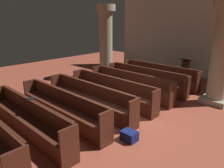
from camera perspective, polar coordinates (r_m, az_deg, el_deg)
ground_plane at (r=6.67m, az=2.02°, el=-8.20°), size 19.20×19.20×0.00m
back_wall at (r=11.33m, az=23.68°, el=12.71°), size 10.00×0.16×4.50m
pew_row_0 at (r=9.78m, az=12.20°, el=2.67°), size 3.67×0.46×0.87m
pew_row_1 at (r=8.96m, az=8.78°, el=1.54°), size 3.67×0.46×0.87m
pew_row_2 at (r=8.19m, az=4.70°, el=0.18°), size 3.67×0.47×0.87m
pew_row_3 at (r=7.47m, az=-0.20°, el=-1.44°), size 3.67×0.46×0.87m
pew_row_4 at (r=6.82m, az=-6.10°, el=-3.38°), size 3.67×0.46×0.87m
pew_row_5 at (r=6.27m, az=-13.15°, el=-5.64°), size 3.67×0.47×0.87m
pew_row_6 at (r=5.84m, az=-21.47°, el=-8.18°), size 3.67×0.46×0.87m
pillar_aisle_side at (r=7.98m, az=27.07°, el=7.65°), size 0.91×0.91×3.44m
pillar_far_side at (r=10.59m, az=-1.64°, el=11.39°), size 0.91×0.91×3.44m
lectern at (r=10.57m, az=18.71°, el=3.11°), size 0.48×0.45×1.08m
hymn_book at (r=5.86m, az=-20.71°, el=-3.64°), size 0.13×0.20×0.03m
kneeler_box_navy at (r=5.37m, az=4.60°, el=-13.51°), size 0.38×0.29×0.24m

